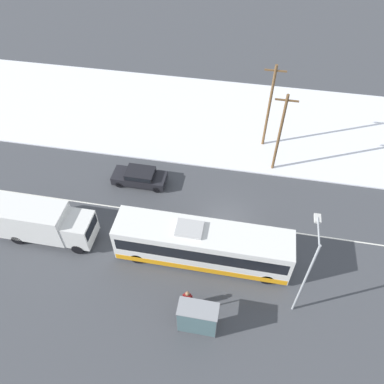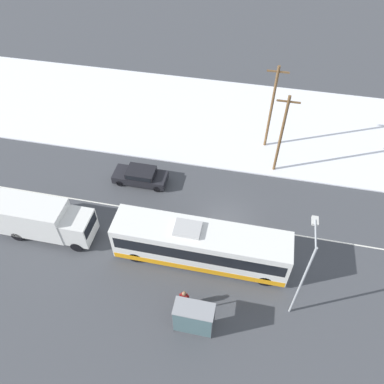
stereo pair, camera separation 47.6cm
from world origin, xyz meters
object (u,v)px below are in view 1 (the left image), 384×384
city_bus (202,245)px  bus_shelter (197,318)px  pedestrian_at_stop (188,298)px  utility_pole_roadside (280,133)px  box_truck (42,222)px  utility_pole_snowlot (269,107)px  streetlamp (308,266)px  sedan_car (140,176)px

city_bus → bus_shelter: (0.55, -5.25, 0.00)m
pedestrian_at_stop → utility_pole_roadside: size_ratio=0.23×
box_truck → utility_pole_roadside: utility_pole_roadside is taller
city_bus → utility_pole_snowlot: size_ratio=1.48×
streetlamp → box_truck: bearing=173.2°
city_bus → pedestrian_at_stop: size_ratio=6.85×
city_bus → bus_shelter: bearing=-84.0°
box_truck → sedan_car: size_ratio=1.60×
city_bus → pedestrian_at_stop: 3.83m
bus_shelter → streetlamp: size_ratio=0.34×
sedan_car → pedestrian_at_stop: pedestrian_at_stop is taller
sedan_car → utility_pole_snowlot: 12.72m
box_truck → sedan_car: (5.36, 6.67, -0.95)m
streetlamp → utility_pole_roadside: 12.81m
sedan_car → bus_shelter: 13.72m
streetlamp → bus_shelter: bearing=-153.6°
sedan_car → utility_pole_snowlot: (10.03, 6.98, 3.51)m
streetlamp → utility_pole_snowlot: 16.08m
bus_shelter → utility_pole_roadside: utility_pole_roadside is taller
city_bus → pedestrian_at_stop: (-0.32, -3.77, -0.58)m
box_truck → streetlamp: bearing=-6.8°
sedan_car → utility_pole_roadside: utility_pole_roadside is taller
city_bus → utility_pole_roadside: bearing=65.8°
pedestrian_at_stop → utility_pole_snowlot: 18.01m
pedestrian_at_stop → bus_shelter: bearing=-59.4°
utility_pole_roadside → box_truck: bearing=-147.4°
sedan_car → box_truck: bearing=51.2°
pedestrian_at_stop → bus_shelter: 1.81m
city_bus → box_truck: size_ratio=1.67×
bus_shelter → sedan_car: bearing=120.6°
sedan_car → pedestrian_at_stop: size_ratio=2.56×
bus_shelter → utility_pole_snowlot: 19.19m
pedestrian_at_stop → utility_pole_roadside: utility_pole_roadside is taller
pedestrian_at_stop → utility_pole_roadside: 15.25m
bus_shelter → streetlamp: streetlamp is taller
pedestrian_at_stop → utility_pole_snowlot: (3.93, 17.28, 3.20)m
utility_pole_snowlot → streetlamp: bearing=-79.8°
box_truck → pedestrian_at_stop: box_truck is taller
utility_pole_roadside → utility_pole_snowlot: 3.34m
sedan_car → utility_pole_snowlot: size_ratio=0.55×
city_bus → box_truck: (-11.78, -0.14, 0.06)m
pedestrian_at_stop → utility_pole_snowlot: bearing=77.2°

